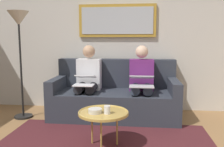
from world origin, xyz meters
name	(u,v)px	position (x,y,z in m)	size (l,w,h in m)	color
wall_rear	(118,35)	(0.00, -2.60, 1.30)	(6.00, 0.12, 2.60)	beige
couch	(115,97)	(0.00, -2.12, 0.31)	(1.98, 0.90, 0.90)	#2D333D
framed_mirror	(117,21)	(0.00, -2.51, 1.55)	(1.32, 0.05, 0.55)	#B7892D
coffee_table	(103,113)	(0.01, -0.90, 0.41)	(0.57, 0.57, 0.43)	tan
cup	(107,110)	(-0.04, -0.84, 0.47)	(0.07, 0.07, 0.09)	silver
bowl	(95,111)	(0.10, -0.85, 0.45)	(0.15, 0.15, 0.05)	beige
person_left	(141,80)	(-0.43, -2.05, 0.61)	(0.38, 0.58, 1.14)	#66236B
laptop_silver	(142,81)	(-0.43, -1.81, 0.63)	(0.35, 0.36, 0.16)	silver
person_right	(88,79)	(0.43, -2.05, 0.61)	(0.38, 0.58, 1.14)	silver
laptop_white	(85,80)	(0.43, -1.81, 0.63)	(0.30, 0.35, 0.15)	white
standing_lamp	(19,30)	(1.44, -1.85, 1.37)	(0.32, 0.32, 1.66)	black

